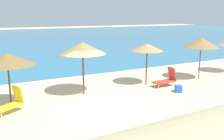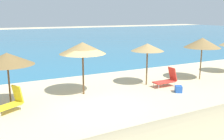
{
  "view_description": "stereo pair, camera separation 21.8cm",
  "coord_description": "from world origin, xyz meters",
  "px_view_note": "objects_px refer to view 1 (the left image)",
  "views": [
    {
      "loc": [
        -4.98,
        -10.97,
        4.31
      ],
      "look_at": [
        1.73,
        1.55,
        1.22
      ],
      "focal_mm": 40.94,
      "sensor_mm": 36.0,
      "label": 1
    },
    {
      "loc": [
        -4.79,
        -11.07,
        4.31
      ],
      "look_at": [
        1.73,
        1.55,
        1.22
      ],
      "focal_mm": 40.94,
      "sensor_mm": 36.0,
      "label": 2
    }
  ],
  "objects_px": {
    "lounge_chair_2": "(12,102)",
    "cooler_box": "(178,89)",
    "beach_umbrella_5": "(83,48)",
    "beach_umbrella_6": "(147,47)",
    "lounge_chair_4": "(166,79)",
    "beach_umbrella_7": "(201,43)",
    "beach_umbrella_4": "(7,59)"
  },
  "relations": [
    {
      "from": "beach_umbrella_5",
      "to": "lounge_chair_4",
      "type": "xyz_separation_m",
      "value": [
        5.1,
        -0.89,
        -2.11
      ]
    },
    {
      "from": "beach_umbrella_7",
      "to": "lounge_chair_2",
      "type": "height_order",
      "value": "beach_umbrella_7"
    },
    {
      "from": "beach_umbrella_5",
      "to": "cooler_box",
      "type": "height_order",
      "value": "beach_umbrella_5"
    },
    {
      "from": "beach_umbrella_4",
      "to": "lounge_chair_2",
      "type": "distance_m",
      "value": 1.97
    },
    {
      "from": "beach_umbrella_5",
      "to": "beach_umbrella_6",
      "type": "distance_m",
      "value": 4.21
    },
    {
      "from": "beach_umbrella_5",
      "to": "beach_umbrella_6",
      "type": "relative_size",
      "value": 1.11
    },
    {
      "from": "beach_umbrella_6",
      "to": "cooler_box",
      "type": "xyz_separation_m",
      "value": [
        0.68,
        -2.17,
        -2.16
      ]
    },
    {
      "from": "beach_umbrella_5",
      "to": "beach_umbrella_6",
      "type": "xyz_separation_m",
      "value": [
        4.2,
        -0.01,
        -0.21
      ]
    },
    {
      "from": "beach_umbrella_4",
      "to": "cooler_box",
      "type": "bearing_deg",
      "value": -11.92
    },
    {
      "from": "lounge_chair_4",
      "to": "beach_umbrella_7",
      "type": "bearing_deg",
      "value": -84.46
    },
    {
      "from": "beach_umbrella_4",
      "to": "beach_umbrella_6",
      "type": "height_order",
      "value": "beach_umbrella_4"
    },
    {
      "from": "beach_umbrella_4",
      "to": "lounge_chair_2",
      "type": "relative_size",
      "value": 1.84
    },
    {
      "from": "beach_umbrella_4",
      "to": "lounge_chair_4",
      "type": "bearing_deg",
      "value": -3.48
    },
    {
      "from": "cooler_box",
      "to": "beach_umbrella_6",
      "type": "bearing_deg",
      "value": 107.41
    },
    {
      "from": "cooler_box",
      "to": "lounge_chair_2",
      "type": "bearing_deg",
      "value": 172.07
    },
    {
      "from": "cooler_box",
      "to": "beach_umbrella_4",
      "type": "bearing_deg",
      "value": 168.08
    },
    {
      "from": "lounge_chair_4",
      "to": "cooler_box",
      "type": "distance_m",
      "value": 1.34
    },
    {
      "from": "lounge_chair_2",
      "to": "cooler_box",
      "type": "bearing_deg",
      "value": -128.54
    },
    {
      "from": "beach_umbrella_4",
      "to": "cooler_box",
      "type": "relative_size",
      "value": 6.06
    },
    {
      "from": "beach_umbrella_4",
      "to": "lounge_chair_4",
      "type": "xyz_separation_m",
      "value": [
        8.92,
        -0.54,
        -1.88
      ]
    },
    {
      "from": "lounge_chair_2",
      "to": "beach_umbrella_5",
      "type": "bearing_deg",
      "value": -106.56
    },
    {
      "from": "beach_umbrella_4",
      "to": "cooler_box",
      "type": "distance_m",
      "value": 9.15
    },
    {
      "from": "beach_umbrella_7",
      "to": "cooler_box",
      "type": "distance_m",
      "value": 4.37
    },
    {
      "from": "cooler_box",
      "to": "lounge_chair_4",
      "type": "bearing_deg",
      "value": 80.54
    },
    {
      "from": "lounge_chair_4",
      "to": "cooler_box",
      "type": "height_order",
      "value": "lounge_chair_4"
    },
    {
      "from": "beach_umbrella_4",
      "to": "beach_umbrella_6",
      "type": "relative_size",
      "value": 1.01
    },
    {
      "from": "beach_umbrella_5",
      "to": "cooler_box",
      "type": "bearing_deg",
      "value": -24.07
    },
    {
      "from": "beach_umbrella_6",
      "to": "lounge_chair_2",
      "type": "relative_size",
      "value": 1.83
    },
    {
      "from": "beach_umbrella_5",
      "to": "lounge_chair_2",
      "type": "bearing_deg",
      "value": -165.94
    },
    {
      "from": "beach_umbrella_4",
      "to": "beach_umbrella_5",
      "type": "distance_m",
      "value": 3.84
    },
    {
      "from": "lounge_chair_2",
      "to": "cooler_box",
      "type": "height_order",
      "value": "lounge_chair_2"
    },
    {
      "from": "lounge_chair_4",
      "to": "cooler_box",
      "type": "bearing_deg",
      "value": 169.81
    }
  ]
}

